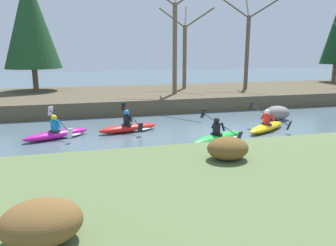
{
  "coord_description": "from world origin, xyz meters",
  "views": [
    {
      "loc": [
        -6.5,
        -12.08,
        3.6
      ],
      "look_at": [
        -3.1,
        1.01,
        0.55
      ],
      "focal_mm": 35.0,
      "sensor_mm": 36.0,
      "label": 1
    }
  ],
  "objects_px": {
    "kayaker_far_back": "(59,133)",
    "kayaker_middle": "(219,137)",
    "kayaker_trailing": "(130,127)",
    "boulder_midstream": "(277,113)",
    "kayaker_lead": "(267,126)"
  },
  "relations": [
    {
      "from": "kayaker_middle",
      "to": "kayaker_far_back",
      "type": "distance_m",
      "value": 6.58
    },
    {
      "from": "kayaker_middle",
      "to": "kayaker_lead",
      "type": "bearing_deg",
      "value": -5.08
    },
    {
      "from": "kayaker_trailing",
      "to": "boulder_midstream",
      "type": "xyz_separation_m",
      "value": [
        7.78,
        0.58,
        0.17
      ]
    },
    {
      "from": "kayaker_trailing",
      "to": "boulder_midstream",
      "type": "bearing_deg",
      "value": -9.95
    },
    {
      "from": "kayaker_middle",
      "to": "kayaker_far_back",
      "type": "bearing_deg",
      "value": 134.86
    },
    {
      "from": "kayaker_trailing",
      "to": "kayaker_far_back",
      "type": "xyz_separation_m",
      "value": [
        -3.02,
        -0.34,
        0.0
      ]
    },
    {
      "from": "kayaker_middle",
      "to": "kayaker_trailing",
      "type": "distance_m",
      "value": 4.05
    },
    {
      "from": "kayaker_middle",
      "to": "boulder_midstream",
      "type": "height_order",
      "value": "kayaker_middle"
    },
    {
      "from": "kayaker_far_back",
      "to": "kayaker_middle",
      "type": "bearing_deg",
      "value": -44.68
    },
    {
      "from": "kayaker_trailing",
      "to": "boulder_midstream",
      "type": "distance_m",
      "value": 7.81
    },
    {
      "from": "kayaker_lead",
      "to": "kayaker_trailing",
      "type": "bearing_deg",
      "value": 135.22
    },
    {
      "from": "kayaker_middle",
      "to": "kayaker_far_back",
      "type": "height_order",
      "value": "same"
    },
    {
      "from": "kayaker_middle",
      "to": "kayaker_trailing",
      "type": "height_order",
      "value": "same"
    },
    {
      "from": "kayaker_lead",
      "to": "kayaker_middle",
      "type": "bearing_deg",
      "value": 169.65
    },
    {
      "from": "kayaker_far_back",
      "to": "boulder_midstream",
      "type": "xyz_separation_m",
      "value": [
        10.81,
        0.92,
        0.17
      ]
    }
  ]
}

